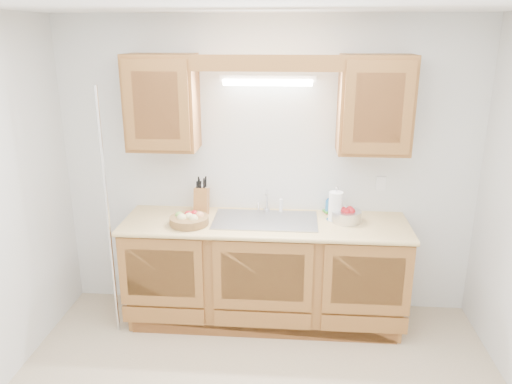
# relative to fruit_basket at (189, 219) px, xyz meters

# --- Properties ---
(room) EXTENTS (3.52, 3.50, 2.50)m
(room) POSITION_rel_fruit_basket_xyz_m (0.60, -1.08, 0.31)
(room) COLOR tan
(room) RESTS_ON ground
(base_cabinets) EXTENTS (2.20, 0.60, 0.86)m
(base_cabinets) POSITION_rel_fruit_basket_xyz_m (0.60, 0.12, -0.50)
(base_cabinets) COLOR brown
(base_cabinets) RESTS_ON ground
(countertop) EXTENTS (2.30, 0.63, 0.04)m
(countertop) POSITION_rel_fruit_basket_xyz_m (0.60, 0.11, -0.06)
(countertop) COLOR #E5BD78
(countertop) RESTS_ON base_cabinets
(upper_cabinet_left) EXTENTS (0.55, 0.33, 0.75)m
(upper_cabinet_left) POSITION_rel_fruit_basket_xyz_m (-0.23, 0.26, 0.88)
(upper_cabinet_left) COLOR brown
(upper_cabinet_left) RESTS_ON room
(upper_cabinet_right) EXTENTS (0.55, 0.33, 0.75)m
(upper_cabinet_right) POSITION_rel_fruit_basket_xyz_m (1.43, 0.26, 0.88)
(upper_cabinet_right) COLOR brown
(upper_cabinet_right) RESTS_ON room
(valance) EXTENTS (2.20, 0.05, 0.12)m
(valance) POSITION_rel_fruit_basket_xyz_m (0.60, 0.11, 1.20)
(valance) COLOR brown
(valance) RESTS_ON room
(fluorescent_fixture) EXTENTS (0.76, 0.08, 0.08)m
(fluorescent_fixture) POSITION_rel_fruit_basket_xyz_m (0.60, 0.34, 1.05)
(fluorescent_fixture) COLOR white
(fluorescent_fixture) RESTS_ON room
(sink) EXTENTS (0.84, 0.46, 0.36)m
(sink) POSITION_rel_fruit_basket_xyz_m (0.60, 0.13, -0.11)
(sink) COLOR #9E9EA3
(sink) RESTS_ON countertop
(wire_shelf_pole) EXTENTS (0.03, 0.03, 2.00)m
(wire_shelf_pole) POSITION_rel_fruit_basket_xyz_m (-0.60, -0.14, 0.06)
(wire_shelf_pole) COLOR silver
(wire_shelf_pole) RESTS_ON ground
(outlet_plate) EXTENTS (0.08, 0.01, 0.12)m
(outlet_plate) POSITION_rel_fruit_basket_xyz_m (1.55, 0.41, 0.21)
(outlet_plate) COLOR white
(outlet_plate) RESTS_ON room
(fruit_basket) EXTENTS (0.39, 0.39, 0.10)m
(fruit_basket) POSITION_rel_fruit_basket_xyz_m (0.00, 0.00, 0.00)
(fruit_basket) COLOR olive
(fruit_basket) RESTS_ON countertop
(knife_block) EXTENTS (0.11, 0.19, 0.33)m
(knife_block) POSITION_rel_fruit_basket_xyz_m (0.06, 0.24, 0.07)
(knife_block) COLOR brown
(knife_block) RESTS_ON countertop
(orange_canister) EXTENTS (0.08, 0.08, 0.22)m
(orange_canister) POSITION_rel_fruit_basket_xyz_m (0.03, 0.33, 0.07)
(orange_canister) COLOR orange
(orange_canister) RESTS_ON countertop
(soap_bottle) EXTENTS (0.10, 0.10, 0.17)m
(soap_bottle) POSITION_rel_fruit_basket_xyz_m (1.14, 0.36, 0.04)
(soap_bottle) COLOR #2570BA
(soap_bottle) RESTS_ON countertop
(sponge) EXTENTS (0.14, 0.12, 0.02)m
(sponge) POSITION_rel_fruit_basket_xyz_m (1.14, 0.36, -0.03)
(sponge) COLOR #CC333F
(sponge) RESTS_ON countertop
(paper_towel) EXTENTS (0.14, 0.14, 0.29)m
(paper_towel) POSITION_rel_fruit_basket_xyz_m (1.16, 0.17, 0.08)
(paper_towel) COLOR silver
(paper_towel) RESTS_ON countertop
(apple_bowl) EXTENTS (0.30, 0.30, 0.13)m
(apple_bowl) POSITION_rel_fruit_basket_xyz_m (1.25, 0.16, 0.01)
(apple_bowl) COLOR silver
(apple_bowl) RESTS_ON countertop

